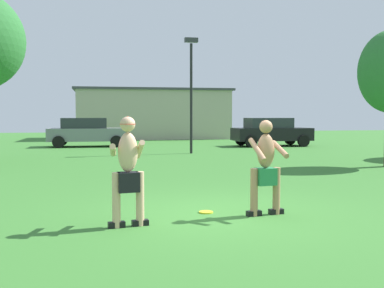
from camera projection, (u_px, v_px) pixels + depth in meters
name	position (u px, v px, depth m)	size (l,w,h in m)	color
ground_plane	(219.00, 214.00, 8.18)	(80.00, 80.00, 0.00)	#38752D
player_with_cap	(128.00, 166.00, 7.18)	(0.64, 0.65, 1.73)	black
player_in_green	(266.00, 166.00, 8.01)	(0.71, 0.62, 1.66)	black
frisbee	(206.00, 212.00, 8.25)	(0.25, 0.25, 0.03)	yellow
car_gray_near_post	(87.00, 132.00, 25.49)	(4.33, 2.08, 1.58)	slate
car_black_mid_lot	(271.00, 131.00, 25.90)	(4.31, 2.05, 1.58)	black
lamp_post	(191.00, 82.00, 20.84)	(0.60, 0.24, 5.20)	black
outbuilding_behind_lot	(152.00, 114.00, 34.79)	(11.32, 5.79, 3.65)	#B2A893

